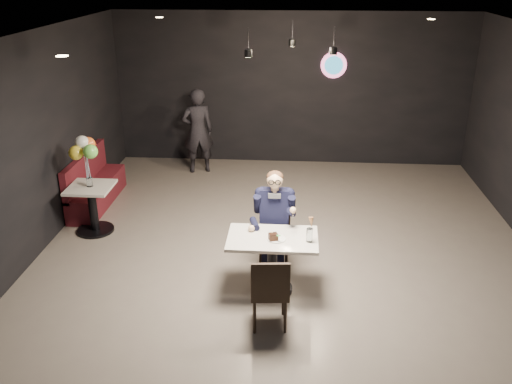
# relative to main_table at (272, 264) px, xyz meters

# --- Properties ---
(floor) EXTENTS (9.00, 9.00, 0.00)m
(floor) POSITION_rel_main_table_xyz_m (0.16, 0.35, -0.38)
(floor) COLOR #6E655C
(floor) RESTS_ON ground
(wall_sign) EXTENTS (0.50, 0.06, 0.50)m
(wall_sign) POSITION_rel_main_table_xyz_m (0.96, 4.82, 1.62)
(wall_sign) COLOR pink
(wall_sign) RESTS_ON floor
(pendant_lights) EXTENTS (1.40, 1.20, 0.36)m
(pendant_lights) POSITION_rel_main_table_xyz_m (0.16, 2.35, 2.51)
(pendant_lights) COLOR black
(pendant_lights) RESTS_ON floor
(main_table) EXTENTS (1.10, 0.70, 0.75)m
(main_table) POSITION_rel_main_table_xyz_m (0.00, 0.00, 0.00)
(main_table) COLOR silver
(main_table) RESTS_ON floor
(chair_far) EXTENTS (0.42, 0.46, 0.92)m
(chair_far) POSITION_rel_main_table_xyz_m (-0.00, 0.55, 0.09)
(chair_far) COLOR black
(chair_far) RESTS_ON floor
(chair_near) EXTENTS (0.46, 0.50, 0.92)m
(chair_near) POSITION_rel_main_table_xyz_m (-0.00, -0.70, 0.09)
(chair_near) COLOR black
(chair_near) RESTS_ON floor
(seated_man) EXTENTS (0.60, 0.80, 1.44)m
(seated_man) POSITION_rel_main_table_xyz_m (-0.00, 0.55, 0.34)
(seated_man) COLOR black
(seated_man) RESTS_ON floor
(dessert_plate) EXTENTS (0.22, 0.22, 0.01)m
(dessert_plate) POSITION_rel_main_table_xyz_m (0.05, -0.06, 0.38)
(dessert_plate) COLOR white
(dessert_plate) RESTS_ON main_table
(cake_slice) EXTENTS (0.13, 0.11, 0.07)m
(cake_slice) POSITION_rel_main_table_xyz_m (0.01, -0.09, 0.42)
(cake_slice) COLOR black
(cake_slice) RESTS_ON dessert_plate
(mint_leaf) EXTENTS (0.06, 0.04, 0.01)m
(mint_leaf) POSITION_rel_main_table_xyz_m (0.08, -0.13, 0.47)
(mint_leaf) COLOR green
(mint_leaf) RESTS_ON cake_slice
(sundae_glass) EXTENTS (0.08, 0.08, 0.17)m
(sundae_glass) POSITION_rel_main_table_xyz_m (0.44, -0.08, 0.46)
(sundae_glass) COLOR silver
(sundae_glass) RESTS_ON main_table
(wafer_cone) EXTENTS (0.08, 0.08, 0.13)m
(wafer_cone) POSITION_rel_main_table_xyz_m (0.46, -0.05, 0.62)
(wafer_cone) COLOR tan
(wafer_cone) RESTS_ON sundae_glass
(booth_bench) EXTENTS (0.44, 1.78, 0.89)m
(booth_bench) POSITION_rel_main_table_xyz_m (-3.09, 2.43, 0.07)
(booth_bench) COLOR #490F11
(booth_bench) RESTS_ON floor
(side_table) EXTENTS (0.64, 0.64, 0.80)m
(side_table) POSITION_rel_main_table_xyz_m (-2.79, 1.43, 0.03)
(side_table) COLOR silver
(side_table) RESTS_ON floor
(balloon_vase) EXTENTS (0.09, 0.09, 0.14)m
(balloon_vase) POSITION_rel_main_table_xyz_m (-2.79, 1.43, 0.44)
(balloon_vase) COLOR silver
(balloon_vase) RESTS_ON side_table
(balloon_bunch) EXTENTS (0.39, 0.39, 0.64)m
(balloon_bunch) POSITION_rel_main_table_xyz_m (-2.79, 1.43, 0.84)
(balloon_bunch) COLOR gold
(balloon_bunch) RESTS_ON balloon_vase
(passerby) EXTENTS (0.70, 0.56, 1.66)m
(passerby) POSITION_rel_main_table_xyz_m (-1.63, 4.13, 0.45)
(passerby) COLOR black
(passerby) RESTS_ON floor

